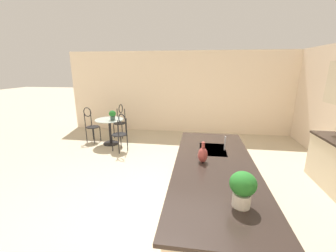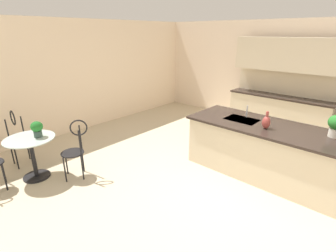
{
  "view_description": "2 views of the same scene",
  "coord_description": "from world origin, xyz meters",
  "px_view_note": "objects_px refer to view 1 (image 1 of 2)",
  "views": [
    {
      "loc": [
        2.92,
        0.61,
        2.15
      ],
      "look_at": [
        -0.86,
        0.05,
        1.1
      ],
      "focal_mm": 22.62,
      "sensor_mm": 36.0,
      "label": 1
    },
    {
      "loc": [
        1.68,
        -3.24,
        2.39
      ],
      "look_at": [
        -1.1,
        -0.19,
        0.87
      ],
      "focal_mm": 27.23,
      "sensor_mm": 36.0,
      "label": 2
    }
  ],
  "objects_px": {
    "bistro_table": "(110,129)",
    "potted_plant_counter_far": "(243,187)",
    "chair_by_island": "(120,119)",
    "potted_plant_on_table": "(112,115)",
    "vase_on_counter": "(203,155)",
    "chair_toward_desk": "(120,131)",
    "chair_near_window": "(91,123)"
  },
  "relations": [
    {
      "from": "bistro_table",
      "to": "potted_plant_counter_far",
      "type": "bearing_deg",
      "value": 37.85
    },
    {
      "from": "chair_by_island",
      "to": "bistro_table",
      "type": "bearing_deg",
      "value": -3.07
    },
    {
      "from": "potted_plant_on_table",
      "to": "vase_on_counter",
      "type": "relative_size",
      "value": 0.94
    },
    {
      "from": "chair_by_island",
      "to": "potted_plant_counter_far",
      "type": "distance_m",
      "value": 5.39
    },
    {
      "from": "potted_plant_counter_far",
      "to": "vase_on_counter",
      "type": "distance_m",
      "value": 0.97
    },
    {
      "from": "potted_plant_counter_far",
      "to": "vase_on_counter",
      "type": "xyz_separation_m",
      "value": [
        -0.9,
        -0.34,
        -0.08
      ]
    },
    {
      "from": "chair_by_island",
      "to": "potted_plant_on_table",
      "type": "distance_m",
      "value": 0.85
    },
    {
      "from": "chair_toward_desk",
      "to": "potted_plant_counter_far",
      "type": "relative_size",
      "value": 3.08
    },
    {
      "from": "potted_plant_on_table",
      "to": "chair_toward_desk",
      "type": "bearing_deg",
      "value": 40.11
    },
    {
      "from": "chair_by_island",
      "to": "vase_on_counter",
      "type": "distance_m",
      "value": 4.45
    },
    {
      "from": "chair_near_window",
      "to": "potted_plant_counter_far",
      "type": "bearing_deg",
      "value": 42.53
    },
    {
      "from": "potted_plant_on_table",
      "to": "potted_plant_counter_far",
      "type": "xyz_separation_m",
      "value": [
        3.73,
        2.81,
        0.22
      ]
    },
    {
      "from": "chair_by_island",
      "to": "potted_plant_on_table",
      "type": "xyz_separation_m",
      "value": [
        0.78,
        0.09,
        0.32
      ]
    },
    {
      "from": "chair_near_window",
      "to": "chair_toward_desk",
      "type": "distance_m",
      "value": 1.33
    },
    {
      "from": "chair_near_window",
      "to": "chair_toward_desk",
      "type": "height_order",
      "value": "same"
    },
    {
      "from": "chair_near_window",
      "to": "potted_plant_on_table",
      "type": "xyz_separation_m",
      "value": [
        0.18,
        0.77,
        0.32
      ]
    },
    {
      "from": "bistro_table",
      "to": "chair_toward_desk",
      "type": "distance_m",
      "value": 0.74
    },
    {
      "from": "chair_near_window",
      "to": "potted_plant_on_table",
      "type": "height_order",
      "value": "chair_near_window"
    },
    {
      "from": "chair_by_island",
      "to": "vase_on_counter",
      "type": "xyz_separation_m",
      "value": [
        3.61,
        2.56,
        0.46
      ]
    },
    {
      "from": "vase_on_counter",
      "to": "chair_toward_desk",
      "type": "bearing_deg",
      "value": -138.75
    },
    {
      "from": "chair_by_island",
      "to": "potted_plant_on_table",
      "type": "height_order",
      "value": "chair_by_island"
    },
    {
      "from": "chair_toward_desk",
      "to": "potted_plant_counter_far",
      "type": "bearing_deg",
      "value": 36.54
    },
    {
      "from": "bistro_table",
      "to": "potted_plant_on_table",
      "type": "distance_m",
      "value": 0.47
    },
    {
      "from": "vase_on_counter",
      "to": "chair_near_window",
      "type": "bearing_deg",
      "value": -132.86
    },
    {
      "from": "potted_plant_on_table",
      "to": "bistro_table",
      "type": "bearing_deg",
      "value": -112.23
    },
    {
      "from": "chair_by_island",
      "to": "vase_on_counter",
      "type": "relative_size",
      "value": 3.62
    },
    {
      "from": "potted_plant_counter_far",
      "to": "vase_on_counter",
      "type": "height_order",
      "value": "potted_plant_counter_far"
    },
    {
      "from": "bistro_table",
      "to": "potted_plant_on_table",
      "type": "relative_size",
      "value": 2.96
    },
    {
      "from": "bistro_table",
      "to": "potted_plant_counter_far",
      "type": "xyz_separation_m",
      "value": [
        3.79,
        2.94,
        0.67
      ]
    },
    {
      "from": "chair_toward_desk",
      "to": "potted_plant_on_table",
      "type": "height_order",
      "value": "chair_toward_desk"
    },
    {
      "from": "chair_near_window",
      "to": "chair_toward_desk",
      "type": "bearing_deg",
      "value": 61.25
    },
    {
      "from": "bistro_table",
      "to": "potted_plant_on_table",
      "type": "bearing_deg",
      "value": 67.77
    }
  ]
}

